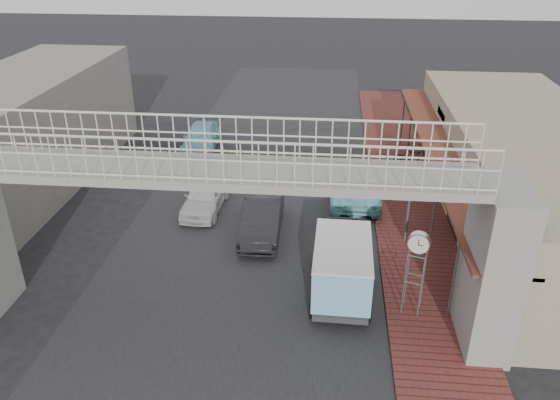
% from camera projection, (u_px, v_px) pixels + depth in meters
% --- Properties ---
extents(ground, '(120.00, 120.00, 0.00)m').
position_uv_depth(ground, '(244.00, 255.00, 20.32)').
color(ground, black).
rests_on(ground, ground).
extents(road_strip, '(10.00, 60.00, 0.01)m').
position_uv_depth(road_strip, '(244.00, 255.00, 20.31)').
color(road_strip, black).
rests_on(road_strip, ground).
extents(sidewalk, '(3.00, 40.00, 0.10)m').
position_uv_depth(sidewalk, '(412.00, 223.00, 22.40)').
color(sidewalk, brown).
rests_on(sidewalk, ground).
extents(shophouse_row, '(7.20, 18.00, 4.00)m').
position_uv_depth(shophouse_row, '(526.00, 174.00, 22.03)').
color(shophouse_row, gray).
rests_on(shophouse_row, ground).
extents(footbridge, '(16.40, 2.40, 6.34)m').
position_uv_depth(footbridge, '(219.00, 235.00, 15.33)').
color(footbridge, gray).
rests_on(footbridge, ground).
extents(building_far_left, '(5.00, 14.00, 5.00)m').
position_uv_depth(building_far_left, '(30.00, 128.00, 25.48)').
color(building_far_left, gray).
rests_on(building_far_left, ground).
extents(white_hatchback, '(1.66, 3.84, 1.29)m').
position_uv_depth(white_hatchback, '(205.00, 196.00, 23.32)').
color(white_hatchback, silver).
rests_on(white_hatchback, ground).
extents(dark_sedan, '(1.59, 4.30, 1.41)m').
position_uv_depth(dark_sedan, '(262.00, 218.00, 21.43)').
color(dark_sedan, black).
rests_on(dark_sedan, ground).
extents(angkot_curb, '(2.17, 4.67, 1.29)m').
position_uv_depth(angkot_curb, '(355.00, 186.00, 24.19)').
color(angkot_curb, '#80DBDE').
rests_on(angkot_curb, ground).
extents(angkot_far, '(2.12, 4.53, 1.28)m').
position_uv_depth(angkot_far, '(201.00, 138.00, 29.74)').
color(angkot_far, '#78BDD0').
rests_on(angkot_far, ground).
extents(angkot_van, '(1.95, 4.12, 2.00)m').
position_uv_depth(angkot_van, '(342.00, 261.00, 17.63)').
color(angkot_van, black).
rests_on(angkot_van, ground).
extents(motorcycle_near, '(1.89, 1.17, 0.94)m').
position_uv_depth(motorcycle_near, '(376.00, 165.00, 26.47)').
color(motorcycle_near, black).
rests_on(motorcycle_near, sidewalk).
extents(motorcycle_far, '(1.88, 0.83, 1.09)m').
position_uv_depth(motorcycle_far, '(412.00, 158.00, 27.06)').
color(motorcycle_far, black).
rests_on(motorcycle_far, sidewalk).
extents(street_clock, '(0.72, 0.66, 2.80)m').
position_uv_depth(street_clock, '(419.00, 247.00, 16.21)').
color(street_clock, '#59595B').
rests_on(street_clock, sidewalk).
extents(arrow_sign, '(1.98, 1.32, 3.28)m').
position_uv_depth(arrow_sign, '(433.00, 177.00, 19.96)').
color(arrow_sign, '#59595B').
rests_on(arrow_sign, sidewalk).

